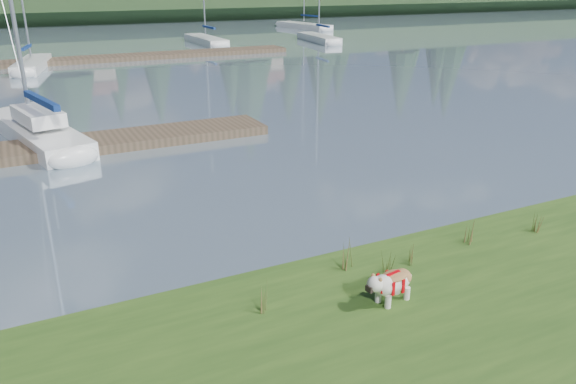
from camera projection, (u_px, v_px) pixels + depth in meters
ground at (73, 63)px, 36.67m from camera, size 200.00×200.00×0.00m
ridge at (29, 0)px, 71.76m from camera, size 200.00×20.00×5.00m
bulldog at (392, 282)px, 8.88m from camera, size 0.96×0.48×0.56m
sailboat_main at (32, 126)px, 19.37m from camera, size 3.20×7.92×11.29m
dock_near at (20, 152)px, 17.38m from camera, size 16.00×2.00×0.30m
dock_far at (105, 59)px, 37.44m from camera, size 26.00×2.20×0.30m
sailboat_bg_2 at (34, 62)px, 34.46m from camera, size 2.87×7.21×10.74m
sailboat_bg_3 at (203, 39)px, 47.71m from camera, size 1.64×8.00×11.74m
sailboat_bg_4 at (316, 37)px, 49.11m from camera, size 2.35×7.62×11.11m
sailboat_bg_5 at (300, 25)px, 61.76m from camera, size 3.16×9.16×12.74m
weed_0 at (349, 255)px, 9.91m from camera, size 0.17×0.14×0.66m
weed_1 at (387, 262)px, 9.81m from camera, size 0.17×0.14×0.48m
weed_2 at (468, 232)px, 10.87m from camera, size 0.17×0.14×0.57m
weed_3 at (266, 297)px, 8.69m from camera, size 0.17×0.14×0.52m
weed_4 at (410, 254)px, 10.13m from camera, size 0.17×0.14×0.43m
weed_5 at (538, 222)px, 11.38m from camera, size 0.17×0.14×0.52m
mud_lip at (286, 280)px, 10.19m from camera, size 60.00×0.50×0.14m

